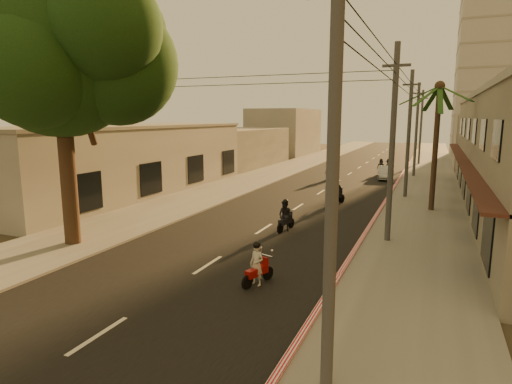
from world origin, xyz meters
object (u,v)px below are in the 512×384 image
scooter_mid_a (285,216)px  scooter_mid_b (336,192)px  palm_tree (439,94)px  broadleaf_tree (68,53)px  scooter_red (257,265)px  parked_car (385,173)px  scooter_far_a (330,171)px  scooter_far_b (388,167)px  scooter_far_c (381,168)px

scooter_mid_a → scooter_mid_b: 7.67m
palm_tree → broadleaf_tree: bearing=-136.5°
scooter_red → scooter_mid_b: 14.83m
parked_car → broadleaf_tree: bearing=-117.5°
scooter_red → scooter_far_a: bearing=115.3°
parked_car → scooter_mid_b: bearing=-103.9°
broadleaf_tree → scooter_red: 12.09m
scooter_far_b → broadleaf_tree: bearing=-96.4°
scooter_red → scooter_far_c: (0.48, 31.43, 0.04)m
palm_tree → scooter_far_a: bearing=129.5°
scooter_far_c → scooter_mid_b: bearing=-93.9°
scooter_mid_b → scooter_far_a: (-2.90, 11.02, 0.00)m
scooter_mid_b → scooter_far_b: size_ratio=1.19×
broadleaf_tree → scooter_mid_b: bearing=57.4°
scooter_far_b → parked_car: (0.14, -3.74, -0.12)m
scooter_far_a → scooter_far_b: scooter_far_a is taller
broadleaf_tree → scooter_mid_b: (8.67, 13.58, -7.59)m
scooter_far_a → scooter_mid_b: bearing=-73.0°
scooter_red → scooter_far_a: 26.06m
broadleaf_tree → parked_car: bearing=68.9°
scooter_far_a → parked_car: (4.67, 2.53, -0.27)m
broadleaf_tree → scooter_red: bearing=-7.7°
broadleaf_tree → scooter_far_c: 32.62m
scooter_far_a → scooter_far_c: 6.82m
parked_car → scooter_far_c: scooter_far_c is taller
scooter_far_a → broadleaf_tree: bearing=-100.9°
scooter_far_c → scooter_far_b: bearing=45.7°
broadleaf_tree → scooter_far_c: size_ratio=7.08×
scooter_red → scooter_far_c: 31.43m
scooter_mid_a → parked_car: 21.33m
scooter_mid_b → scooter_far_b: scooter_mid_b is taller
scooter_mid_b → parked_car: 13.66m
scooter_mid_a → parked_car: size_ratio=0.44×
scooter_red → scooter_mid_a: bearing=119.0°
scooter_red → scooter_mid_b: size_ratio=0.82×
scooter_far_a → scooter_far_c: size_ratio=1.18×
broadleaf_tree → scooter_far_a: size_ratio=6.00×
scooter_mid_b → scooter_far_c: scooter_mid_b is taller
scooter_far_b → scooter_far_a: bearing=-113.8°
scooter_mid_b → scooter_far_a: scooter_far_a is taller
scooter_far_b → scooter_far_c: bearing=-121.8°
scooter_mid_a → scooter_mid_b: size_ratio=0.88×
broadleaf_tree → scooter_mid_a: 12.46m
scooter_red → scooter_far_b: scooter_far_b is taller
scooter_far_c → palm_tree: bearing=-73.6°
broadleaf_tree → scooter_red: size_ratio=7.61×
scooter_mid_b → broadleaf_tree: bearing=-101.4°
broadleaf_tree → palm_tree: 20.18m
parked_car → scooter_far_a: bearing=-158.0°
palm_tree → scooter_red: bearing=-109.8°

